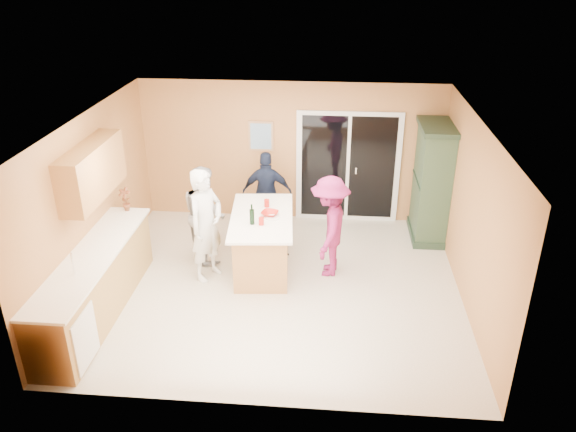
# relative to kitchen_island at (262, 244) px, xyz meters

# --- Properties ---
(floor) EXTENTS (5.50, 5.50, 0.00)m
(floor) POSITION_rel_kitchen_island_xyz_m (0.30, -0.53, -0.43)
(floor) COLOR beige
(floor) RESTS_ON ground
(ceiling) EXTENTS (5.50, 5.00, 0.10)m
(ceiling) POSITION_rel_kitchen_island_xyz_m (0.30, -0.53, 2.17)
(ceiling) COLOR white
(ceiling) RESTS_ON wall_back
(wall_back) EXTENTS (5.50, 0.10, 2.60)m
(wall_back) POSITION_rel_kitchen_island_xyz_m (0.30, 1.97, 0.87)
(wall_back) COLOR #EA9F60
(wall_back) RESTS_ON ground
(wall_front) EXTENTS (5.50, 0.10, 2.60)m
(wall_front) POSITION_rel_kitchen_island_xyz_m (0.30, -3.03, 0.87)
(wall_front) COLOR #EA9F60
(wall_front) RESTS_ON ground
(wall_left) EXTENTS (0.10, 5.00, 2.60)m
(wall_left) POSITION_rel_kitchen_island_xyz_m (-2.45, -0.53, 0.87)
(wall_left) COLOR #EA9F60
(wall_left) RESTS_ON ground
(wall_right) EXTENTS (0.10, 5.00, 2.60)m
(wall_right) POSITION_rel_kitchen_island_xyz_m (3.05, -0.53, 0.87)
(wall_right) COLOR #EA9F60
(wall_right) RESTS_ON ground
(left_cabinet_run) EXTENTS (0.65, 3.05, 1.24)m
(left_cabinet_run) POSITION_rel_kitchen_island_xyz_m (-2.15, -1.58, 0.03)
(left_cabinet_run) COLOR #AD8343
(left_cabinet_run) RESTS_ON floor
(upper_cabinets) EXTENTS (0.35, 1.60, 0.75)m
(upper_cabinets) POSITION_rel_kitchen_island_xyz_m (-2.28, -0.73, 1.44)
(upper_cabinets) COLOR #AD8343
(upper_cabinets) RESTS_ON wall_left
(sliding_door) EXTENTS (1.90, 0.07, 2.10)m
(sliding_door) POSITION_rel_kitchen_island_xyz_m (1.35, 1.94, 0.62)
(sliding_door) COLOR silver
(sliding_door) RESTS_ON floor
(framed_picture) EXTENTS (0.46, 0.04, 0.56)m
(framed_picture) POSITION_rel_kitchen_island_xyz_m (-0.25, 1.95, 1.17)
(framed_picture) COLOR #A87C54
(framed_picture) RESTS_ON wall_back
(kitchen_island) EXTENTS (1.10, 1.83, 0.92)m
(kitchen_island) POSITION_rel_kitchen_island_xyz_m (0.00, 0.00, 0.00)
(kitchen_island) COLOR #AD8343
(kitchen_island) RESTS_ON floor
(green_hutch) EXTENTS (0.59, 1.12, 2.06)m
(green_hutch) POSITION_rel_kitchen_island_xyz_m (2.79, 1.37, 0.57)
(green_hutch) COLOR #213526
(green_hutch) RESTS_ON floor
(woman_white) EXTENTS (0.69, 0.78, 1.79)m
(woman_white) POSITION_rel_kitchen_island_xyz_m (-0.81, -0.32, 0.46)
(woman_white) COLOR silver
(woman_white) RESTS_ON floor
(woman_grey) EXTENTS (0.94, 0.99, 1.61)m
(woman_grey) POSITION_rel_kitchen_island_xyz_m (-0.97, 0.27, 0.37)
(woman_grey) COLOR #9E9EA0
(woman_grey) RESTS_ON floor
(woman_navy) EXTENTS (0.90, 0.41, 1.51)m
(woman_navy) POSITION_rel_kitchen_island_xyz_m (-0.08, 1.32, 0.32)
(woman_navy) COLOR #1C223D
(woman_navy) RESTS_ON floor
(woman_magenta) EXTENTS (0.72, 1.11, 1.62)m
(woman_magenta) POSITION_rel_kitchen_island_xyz_m (1.06, -0.04, 0.38)
(woman_magenta) COLOR #881D4D
(woman_magenta) RESTS_ON floor
(serving_bowl) EXTENTS (0.32, 0.32, 0.06)m
(serving_bowl) POSITION_rel_kitchen_island_xyz_m (0.12, 0.04, 0.52)
(serving_bowl) COLOR red
(serving_bowl) RESTS_ON kitchen_island
(tulip_vase) EXTENTS (0.23, 0.18, 0.39)m
(tulip_vase) POSITION_rel_kitchen_island_xyz_m (-2.15, -0.00, 0.70)
(tulip_vase) COLOR red
(tulip_vase) RESTS_ON left_cabinet_run
(tumbler_near) EXTENTS (0.11, 0.11, 0.12)m
(tumbler_near) POSITION_rel_kitchen_island_xyz_m (0.04, 0.36, 0.55)
(tumbler_near) COLOR red
(tumbler_near) RESTS_ON kitchen_island
(tumbler_far) EXTENTS (0.10, 0.10, 0.12)m
(tumbler_far) POSITION_rel_kitchen_island_xyz_m (0.04, -0.30, 0.55)
(tumbler_far) COLOR red
(tumbler_far) RESTS_ON kitchen_island
(wine_bottle) EXTENTS (0.07, 0.07, 0.32)m
(wine_bottle) POSITION_rel_kitchen_island_xyz_m (-0.11, -0.28, 0.62)
(wine_bottle) COLOR black
(wine_bottle) RESTS_ON kitchen_island
(white_plate) EXTENTS (0.26, 0.26, 0.02)m
(white_plate) POSITION_rel_kitchen_island_xyz_m (0.18, -0.06, 0.50)
(white_plate) COLOR silver
(white_plate) RESTS_ON kitchen_island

